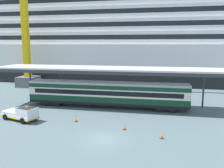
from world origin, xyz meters
TOP-DOWN VIEW (x-y plane):
  - ground_plane at (0.00, 0.00)m, footprint 400.00×400.00m
  - cruise_ship at (6.24, 45.28)m, footprint 136.33×26.30m
  - platform_canopy at (-2.29, 13.23)m, footprint 36.36×6.24m
  - train_carriage at (-2.29, 12.77)m, footprint 25.48×2.81m
  - service_truck at (-11.89, 4.10)m, footprint 5.57×3.51m
  - traffic_cone_near at (6.26, 1.43)m, footprint 0.36×0.36m
  - traffic_cone_mid at (-4.72, 4.99)m, footprint 0.36×0.36m
  - traffic_cone_far at (1.91, 3.28)m, footprint 0.36×0.36m
  - dockside_crane at (-24.56, 27.70)m, footprint 10.51×4.40m

SIDE VIEW (x-z plane):
  - ground_plane at x=0.00m, z-range 0.00..0.00m
  - traffic_cone_far at x=1.91m, z-range -0.01..0.63m
  - traffic_cone_near at x=6.26m, z-range -0.01..0.64m
  - traffic_cone_mid at x=-4.72m, z-range -0.01..0.69m
  - service_truck at x=-11.89m, z-range -0.02..2.00m
  - train_carriage at x=-2.29m, z-range 0.26..4.37m
  - platform_canopy at x=-2.29m, z-range 2.90..9.27m
  - cruise_ship at x=6.24m, z-range -5.99..29.09m
  - dockside_crane at x=-24.56m, z-range -11.31..49.84m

